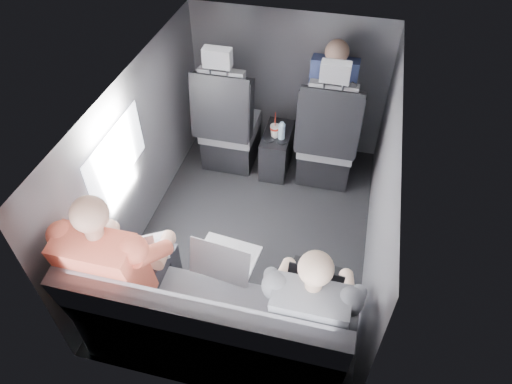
% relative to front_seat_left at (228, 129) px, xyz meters
% --- Properties ---
extents(floor, '(2.60, 2.60, 0.00)m').
position_rel_front_seat_left_xyz_m(floor, '(0.45, -0.84, -0.40)').
color(floor, black).
rests_on(floor, ground).
extents(ceiling, '(2.60, 2.60, 0.00)m').
position_rel_front_seat_left_xyz_m(ceiling, '(0.45, -0.84, 0.95)').
color(ceiling, '#B2B2AD').
rests_on(ceiling, panel_back).
extents(panel_left, '(0.02, 2.60, 1.35)m').
position_rel_front_seat_left_xyz_m(panel_left, '(-0.45, -0.84, 0.27)').
color(panel_left, '#56565B').
rests_on(panel_left, floor).
extents(panel_right, '(0.02, 2.60, 1.35)m').
position_rel_front_seat_left_xyz_m(panel_right, '(1.35, -0.84, 0.27)').
color(panel_right, '#56565B').
rests_on(panel_right, floor).
extents(panel_front, '(1.80, 0.02, 1.35)m').
position_rel_front_seat_left_xyz_m(panel_front, '(0.45, 0.46, 0.27)').
color(panel_front, '#56565B').
rests_on(panel_front, floor).
extents(panel_back, '(1.80, 0.02, 1.35)m').
position_rel_front_seat_left_xyz_m(panel_back, '(0.45, -2.14, 0.27)').
color(panel_back, '#56565B').
rests_on(panel_back, floor).
extents(side_window, '(0.02, 0.75, 0.42)m').
position_rel_front_seat_left_xyz_m(side_window, '(-0.43, -1.14, 0.50)').
color(side_window, white).
rests_on(side_window, panel_left).
extents(seatbelt, '(0.35, 0.11, 0.59)m').
position_rel_front_seat_left_xyz_m(seatbelt, '(0.90, -0.17, 0.40)').
color(seatbelt, black).
rests_on(seatbelt, front_seat_right).
extents(front_seat_left, '(0.52, 0.58, 1.26)m').
position_rel_front_seat_left_xyz_m(front_seat_left, '(0.00, 0.00, 0.00)').
color(front_seat_left, black).
rests_on(front_seat_left, floor).
extents(front_seat_right, '(0.52, 0.58, 1.26)m').
position_rel_front_seat_left_xyz_m(front_seat_right, '(0.90, 0.00, 0.00)').
color(front_seat_right, black).
rests_on(front_seat_right, floor).
extents(center_console, '(0.24, 0.48, 0.41)m').
position_rel_front_seat_left_xyz_m(center_console, '(0.45, 0.04, -0.20)').
color(center_console, black).
rests_on(center_console, floor).
extents(rear_bench, '(1.60, 0.57, 0.92)m').
position_rel_front_seat_left_xyz_m(rear_bench, '(0.45, -1.90, -0.09)').
color(rear_bench, slate).
rests_on(rear_bench, floor).
extents(soda_cup, '(0.08, 0.08, 0.25)m').
position_rel_front_seat_left_xyz_m(soda_cup, '(0.43, -0.01, 0.06)').
color(soda_cup, white).
rests_on(soda_cup, center_console).
extents(water_bottle, '(0.06, 0.06, 0.18)m').
position_rel_front_seat_left_xyz_m(water_bottle, '(0.50, -0.04, 0.08)').
color(water_bottle, '#A2C3DB').
rests_on(water_bottle, center_console).
extents(laptop_white, '(0.37, 0.42, 0.23)m').
position_rel_front_seat_left_xyz_m(laptop_white, '(-0.08, -1.67, 0.23)').
color(laptop_white, white).
rests_on(laptop_white, passenger_rear_left).
extents(laptop_silver, '(0.40, 0.37, 0.26)m').
position_rel_front_seat_left_xyz_m(laptop_silver, '(0.45, -1.59, 0.24)').
color(laptop_silver, '#B3B3B8').
rests_on(laptop_silver, rear_bench).
extents(laptop_black, '(0.34, 0.31, 0.23)m').
position_rel_front_seat_left_xyz_m(laptop_black, '(1.01, -1.62, 0.23)').
color(laptop_black, black).
rests_on(laptop_black, passenger_rear_right).
extents(passenger_rear_left, '(0.55, 0.66, 1.30)m').
position_rel_front_seat_left_xyz_m(passenger_rear_left, '(-0.13, -1.81, 0.26)').
color(passenger_rear_left, '#39383D').
rests_on(passenger_rear_left, rear_bench).
extents(passenger_rear_right, '(0.49, 0.61, 1.21)m').
position_rel_front_seat_left_xyz_m(passenger_rear_right, '(1.02, -1.81, 0.22)').
color(passenger_rear_right, navy).
rests_on(passenger_rear_right, rear_bench).
extents(passenger_front_right, '(0.40, 0.40, 0.80)m').
position_rel_front_seat_left_xyz_m(passenger_front_right, '(0.87, 0.26, 0.35)').
color(passenger_front_right, navy).
rests_on(passenger_front_right, front_seat_right).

